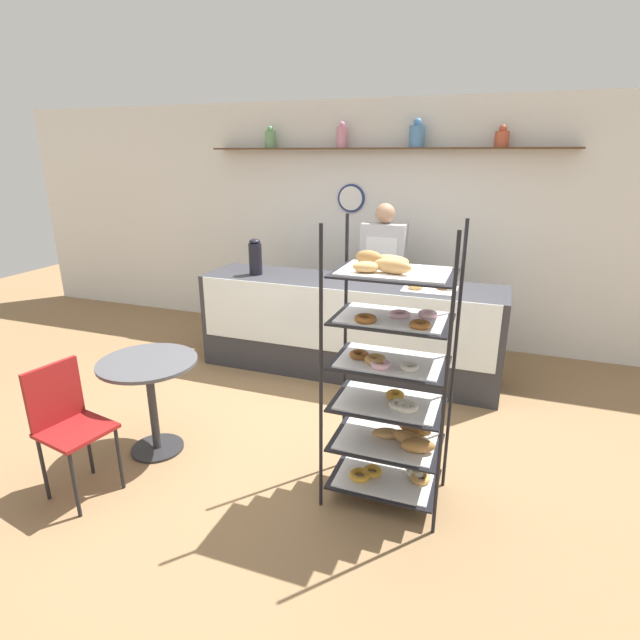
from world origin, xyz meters
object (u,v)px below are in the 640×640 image
Objects in this scene: cafe_chair at (66,417)px; coffee_carafe at (255,257)px; cafe_table at (150,384)px; donut_tray_counter at (431,288)px; person_worker at (383,275)px; pastry_rack at (391,380)px.

cafe_chair is 2.42× the size of coffee_carafe.
cafe_table is 1.54× the size of donut_tray_counter.
person_worker reaches higher than donut_tray_counter.
coffee_carafe reaches higher than cafe_chair.
coffee_carafe is at bearing 91.36° from cafe_table.
pastry_rack is 2.45× the size of cafe_table.
donut_tray_counter is at bearing 0.14° from coffee_carafe.
donut_tray_counter is at bearing 90.55° from pastry_rack.
pastry_rack is at bearing -75.40° from person_worker.
cafe_table is 0.83× the size of cafe_chair.
coffee_carafe is at bearing 136.05° from pastry_rack.
cafe_table is 0.61m from cafe_chair.
pastry_rack is 2.50m from coffee_carafe.
donut_tray_counter reaches higher than cafe_table.
pastry_rack is 3.77× the size of donut_tray_counter.
donut_tray_counter is (-0.02, 1.73, 0.14)m from pastry_rack.
coffee_carafe reaches higher than donut_tray_counter.
person_worker is 4.52× the size of coffee_carafe.
cafe_chair is (-1.94, -0.65, -0.29)m from pastry_rack.
pastry_rack is 1.77m from cafe_table.
person_worker reaches higher than coffee_carafe.
person_worker is at bearing 65.30° from cafe_table.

